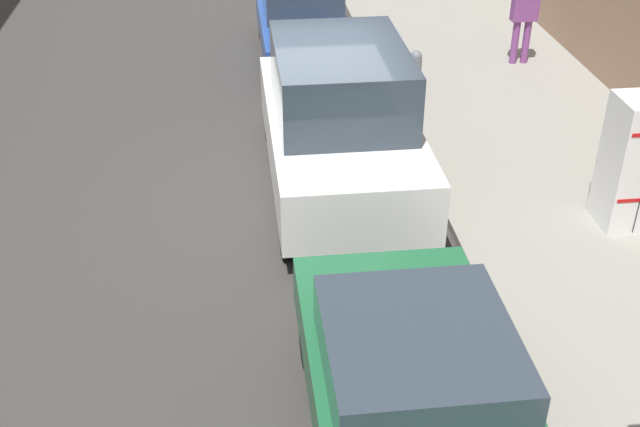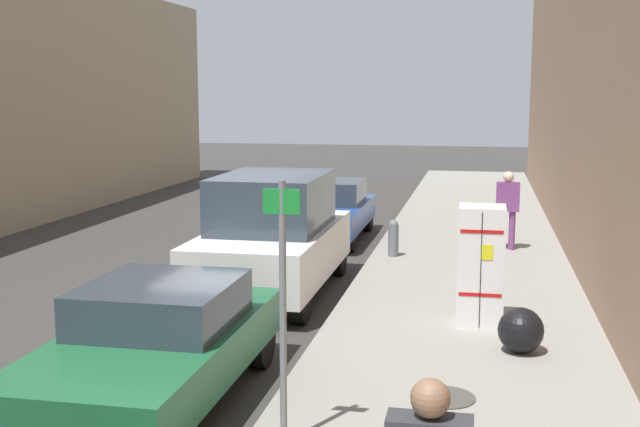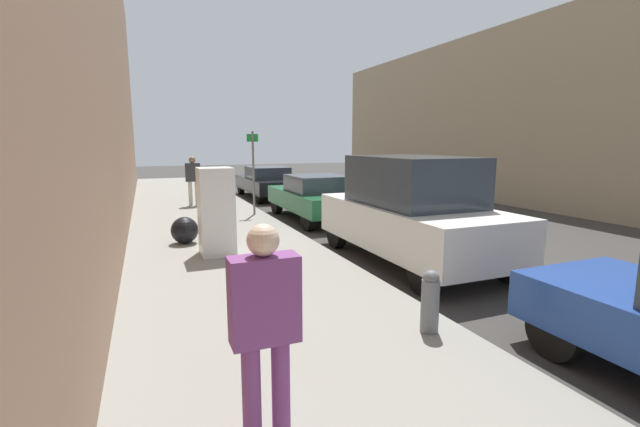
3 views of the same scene
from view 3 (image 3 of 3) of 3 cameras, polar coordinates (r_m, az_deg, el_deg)
ground_plane at (r=9.50m, az=14.10°, el=-5.59°), size 80.00×80.00×0.00m
sidewalk_slab at (r=7.89m, az=-10.00°, el=-8.06°), size 4.08×44.00×0.13m
discarded_refrigerator at (r=8.98m, az=-13.67°, el=0.27°), size 0.68×0.70×1.79m
manhole_cover at (r=12.18m, az=-13.97°, el=-1.61°), size 0.70×0.70×0.02m
street_sign_post at (r=13.76m, az=-8.88°, el=5.94°), size 0.36×0.07×2.63m
fire_hydrant at (r=5.44m, az=14.48°, el=-11.16°), size 0.22×0.22×0.78m
trash_bag at (r=10.24m, az=-17.61°, el=-2.15°), size 0.61×0.61×0.61m
pedestrian_walking_far at (r=3.21m, az=-7.36°, el=-14.13°), size 0.50×0.23×1.73m
pedestrian_standing_near at (r=16.24m, az=-16.58°, el=4.70°), size 0.52×0.24×1.79m
parked_van_white at (r=8.77m, az=12.12°, el=0.35°), size 2.02×4.60×2.15m
parked_sedan_green at (r=13.42m, az=-0.58°, el=2.29°), size 1.88×4.33×1.42m
parked_sedan_dark at (r=18.99m, az=-7.14°, el=4.22°), size 1.79×4.64×1.37m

